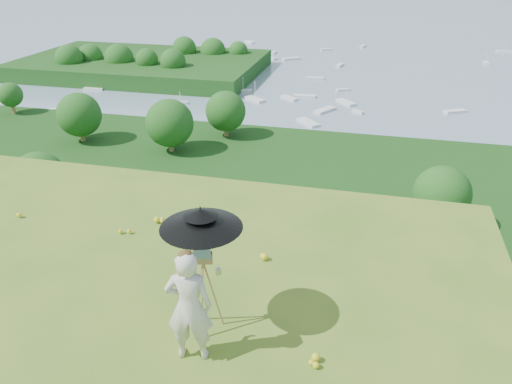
# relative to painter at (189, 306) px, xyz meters

# --- Properties ---
(ground) EXTENTS (14.00, 14.00, 0.00)m
(ground) POSITION_rel_painter_xyz_m (-2.01, -1.03, -0.89)
(ground) COLOR #4B7621
(ground) RESTS_ON ground
(forest_slope) EXTENTS (140.00, 56.00, 22.00)m
(forest_slope) POSITION_rel_painter_xyz_m (-2.01, 33.97, -29.89)
(forest_slope) COLOR #13350E
(forest_slope) RESTS_ON bay_water
(shoreline_tier) EXTENTS (170.00, 28.00, 8.00)m
(shoreline_tier) POSITION_rel_painter_xyz_m (-2.01, 73.97, -36.89)
(shoreline_tier) COLOR gray
(shoreline_tier) RESTS_ON bay_water
(bay_water) EXTENTS (700.00, 700.00, 0.00)m
(bay_water) POSITION_rel_painter_xyz_m (-2.01, 238.97, -34.89)
(bay_water) COLOR #778CAB
(bay_water) RESTS_ON ground
(peninsula) EXTENTS (90.00, 60.00, 12.00)m
(peninsula) POSITION_rel_painter_xyz_m (-77.01, 153.97, -29.89)
(peninsula) COLOR #13350E
(peninsula) RESTS_ON bay_water
(slope_trees) EXTENTS (110.00, 50.00, 6.00)m
(slope_trees) POSITION_rel_painter_xyz_m (-2.01, 33.97, -15.89)
(slope_trees) COLOR #1C4B16
(slope_trees) RESTS_ON forest_slope
(harbor_town) EXTENTS (110.00, 22.00, 5.00)m
(harbor_town) POSITION_rel_painter_xyz_m (-2.01, 73.97, -30.39)
(harbor_town) COLOR beige
(harbor_town) RESTS_ON shoreline_tier
(moored_boats) EXTENTS (140.00, 140.00, 0.70)m
(moored_boats) POSITION_rel_painter_xyz_m (-14.51, 159.97, -34.54)
(moored_boats) COLOR white
(moored_boats) RESTS_ON bay_water
(wildflowers) EXTENTS (10.00, 10.50, 0.12)m
(wildflowers) POSITION_rel_painter_xyz_m (-2.01, -0.78, -0.83)
(wildflowers) COLOR yellow
(wildflowers) RESTS_ON ground
(painter) EXTENTS (0.72, 0.54, 1.77)m
(painter) POSITION_rel_painter_xyz_m (0.00, 0.00, 0.00)
(painter) COLOR beige
(painter) RESTS_ON ground
(field_easel) EXTENTS (0.70, 0.70, 1.49)m
(field_easel) POSITION_rel_painter_xyz_m (0.00, 0.61, -0.14)
(field_easel) COLOR olive
(field_easel) RESTS_ON ground
(sun_umbrella) EXTENTS (1.45, 1.45, 0.88)m
(sun_umbrella) POSITION_rel_painter_xyz_m (-0.00, 0.64, 0.78)
(sun_umbrella) COLOR black
(sun_umbrella) RESTS_ON field_easel
(painter_cap) EXTENTS (0.28, 0.31, 0.10)m
(painter_cap) POSITION_rel_painter_xyz_m (0.00, 0.00, 0.84)
(painter_cap) COLOR #D77676
(painter_cap) RESTS_ON painter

